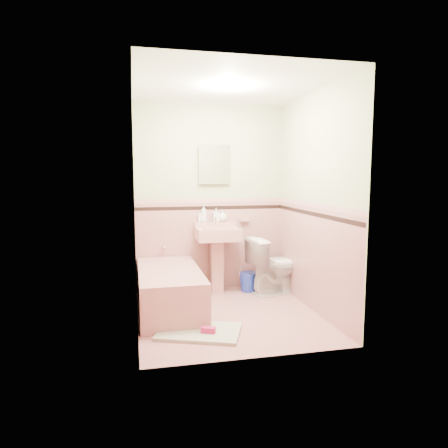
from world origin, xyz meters
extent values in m
plane|color=tan|center=(0.00, 0.00, 0.00)|extent=(2.20, 2.20, 0.00)
plane|color=white|center=(0.00, 0.00, 2.50)|extent=(2.20, 2.20, 0.00)
plane|color=beige|center=(0.00, 1.10, 1.25)|extent=(2.50, 0.00, 2.50)
plane|color=beige|center=(0.00, -1.10, 1.25)|extent=(2.50, 0.00, 2.50)
plane|color=beige|center=(-1.00, 0.00, 1.25)|extent=(0.00, 2.50, 2.50)
plane|color=beige|center=(1.00, 0.00, 1.25)|extent=(0.00, 2.50, 2.50)
plane|color=tan|center=(0.00, 1.09, 0.60)|extent=(2.00, 0.00, 2.00)
plane|color=tan|center=(0.00, -1.09, 0.60)|extent=(2.00, 0.00, 2.00)
plane|color=tan|center=(-0.99, 0.00, 0.60)|extent=(0.00, 2.20, 2.20)
plane|color=tan|center=(0.99, 0.00, 0.60)|extent=(0.00, 2.20, 2.20)
plane|color=black|center=(0.00, 1.08, 1.12)|extent=(2.00, 0.00, 2.00)
plane|color=black|center=(0.00, -1.08, 1.12)|extent=(2.00, 0.00, 2.00)
plane|color=black|center=(-0.98, 0.00, 1.12)|extent=(0.00, 2.20, 2.20)
plane|color=black|center=(0.98, 0.00, 1.12)|extent=(0.00, 2.20, 2.20)
plane|color=tan|center=(0.00, 1.08, 1.22)|extent=(2.00, 0.00, 2.00)
plane|color=tan|center=(0.00, -1.08, 1.22)|extent=(2.00, 0.00, 2.00)
plane|color=tan|center=(-0.98, 0.00, 1.22)|extent=(0.00, 2.20, 2.20)
plane|color=tan|center=(0.98, 0.00, 1.22)|extent=(0.00, 2.20, 2.20)
cube|color=tan|center=(-0.63, 0.33, 0.23)|extent=(0.70, 1.50, 0.45)
cylinder|color=silver|center=(-0.63, 1.05, 0.63)|extent=(0.04, 0.12, 0.04)
cylinder|color=silver|center=(0.05, 1.00, 0.95)|extent=(0.02, 0.02, 0.10)
cube|color=white|center=(0.05, 1.07, 1.70)|extent=(0.40, 0.04, 0.50)
cube|color=tan|center=(0.47, 1.06, 0.95)|extent=(0.12, 0.07, 0.04)
imported|color=#B2B2B2|center=(-0.10, 1.04, 1.05)|extent=(0.10, 0.10, 0.23)
imported|color=#B2B2B2|center=(0.07, 1.04, 1.03)|extent=(0.09, 0.09, 0.18)
imported|color=#B2B2B2|center=(0.16, 1.04, 1.02)|extent=(0.13, 0.13, 0.16)
cylinder|color=white|center=(-0.16, 1.04, 1.00)|extent=(0.05, 0.05, 0.12)
imported|color=white|center=(0.81, 0.71, 0.38)|extent=(0.81, 0.55, 0.75)
cube|color=gray|center=(-0.41, -0.45, 0.02)|extent=(0.94, 0.79, 0.03)
cube|color=#BF1E59|center=(-0.33, -0.53, 0.06)|extent=(0.15, 0.11, 0.06)
camera|label=1|loc=(-1.02, -4.29, 1.57)|focal=32.68mm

